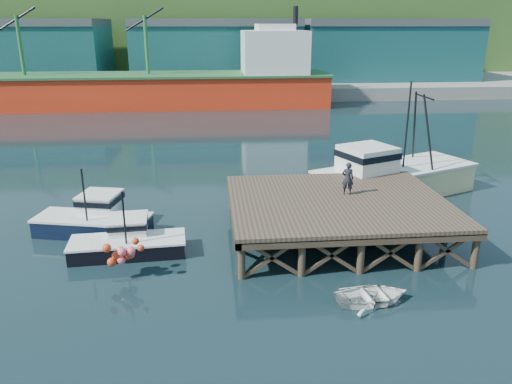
{
  "coord_description": "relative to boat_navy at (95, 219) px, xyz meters",
  "views": [
    {
      "loc": [
        -1.47,
        -25.64,
        11.39
      ],
      "look_at": [
        1.1,
        2.0,
        2.01
      ],
      "focal_mm": 35.0,
      "sensor_mm": 36.0,
      "label": 1
    }
  ],
  "objects": [
    {
      "name": "hillside",
      "position": [
        8.19,
        98.36,
        10.19
      ],
      "size": [
        220.0,
        50.0,
        22.0
      ],
      "primitive_type": "cube",
      "color": "#2D511E",
      "rests_on": "ground"
    },
    {
      "name": "dinghy",
      "position": [
        13.44,
        -8.99,
        -0.48
      ],
      "size": [
        3.41,
        2.6,
        0.66
      ],
      "primitive_type": "imported",
      "rotation": [
        0.0,
        0.0,
        1.68
      ],
      "color": "white",
      "rests_on": "ground"
    },
    {
      "name": "dockworker",
      "position": [
        14.42,
        -0.84,
        2.26
      ],
      "size": [
        0.75,
        0.56,
        1.89
      ],
      "primitive_type": "imported",
      "rotation": [
        0.0,
        0.0,
        2.98
      ],
      "color": "black",
      "rests_on": "wharf"
    },
    {
      "name": "warehouse_right",
      "position": [
        38.19,
        63.36,
        5.69
      ],
      "size": [
        30.0,
        16.0,
        9.0
      ],
      "primitive_type": "cube",
      "color": "#195454",
      "rests_on": "far_quay"
    },
    {
      "name": "warehouse_left",
      "position": [
        -26.81,
        63.36,
        5.69
      ],
      "size": [
        32.0,
        16.0,
        9.0
      ],
      "primitive_type": "cube",
      "color": "#195454",
      "rests_on": "far_quay"
    },
    {
      "name": "boat_black",
      "position": [
        2.28,
        -2.97,
        -0.14
      ],
      "size": [
        6.02,
        5.05,
        3.64
      ],
      "rotation": [
        0.0,
        0.0,
        0.07
      ],
      "color": "black",
      "rests_on": "ground"
    },
    {
      "name": "wharf",
      "position": [
        13.69,
        -1.83,
        1.13
      ],
      "size": [
        12.0,
        10.0,
        2.62
      ],
      "color": "brown",
      "rests_on": "ground"
    },
    {
      "name": "ground",
      "position": [
        8.19,
        -1.64,
        -0.81
      ],
      "size": [
        300.0,
        300.0,
        0.0
      ],
      "primitive_type": "plane",
      "color": "black",
      "rests_on": "ground"
    },
    {
      "name": "cargo_ship",
      "position": [
        -0.27,
        46.36,
        2.5
      ],
      "size": [
        55.5,
        10.0,
        13.75
      ],
      "color": "red",
      "rests_on": "ground"
    },
    {
      "name": "boat_navy",
      "position": [
        0.0,
        0.0,
        0.0
      ],
      "size": [
        6.82,
        4.29,
        4.04
      ],
      "rotation": [
        0.0,
        0.0,
        -0.23
      ],
      "color": "black",
      "rests_on": "ground"
    },
    {
      "name": "trawler",
      "position": [
        19.16,
        4.86,
        0.8
      ],
      "size": [
        12.39,
        8.36,
        7.82
      ],
      "rotation": [
        0.0,
        0.0,
        0.4
      ],
      "color": "beige",
      "rests_on": "ground"
    },
    {
      "name": "warehouse_mid",
      "position": [
        8.19,
        63.36,
        5.69
      ],
      "size": [
        28.0,
        16.0,
        9.0
      ],
      "primitive_type": "cube",
      "color": "#195454",
      "rests_on": "far_quay"
    },
    {
      "name": "far_quay",
      "position": [
        8.19,
        68.36,
        0.19
      ],
      "size": [
        160.0,
        40.0,
        2.0
      ],
      "primitive_type": "cube",
      "color": "gray",
      "rests_on": "ground"
    }
  ]
}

